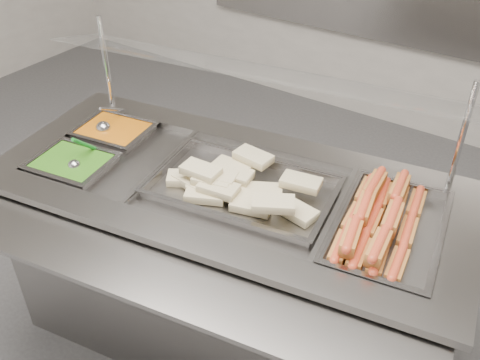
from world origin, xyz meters
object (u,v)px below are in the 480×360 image
Objects in this scene: sneeze_guard at (252,73)px; steam_counter at (230,265)px; ladle at (104,127)px; pan_hotdogs at (387,234)px; pan_wraps at (242,191)px; serving_spoon at (76,162)px.

steam_counter is at bearing -80.72° from sneeze_guard.
steam_counter is at bearing -1.52° from ladle.
pan_hotdogs is 3.05× the size of ladle.
ladle is (-0.63, 0.02, 0.41)m from steam_counter.
pan_wraps is (-0.50, -0.08, 0.01)m from pan_hotdogs.
sneeze_guard reaches higher than serving_spoon.
serving_spoon is (-0.50, -0.42, -0.32)m from sneeze_guard.
sneeze_guard is at bearing 114.63° from pan_wraps.
pan_hotdogs is 3.49× the size of serving_spoon.
ladle is at bearing -176.42° from pan_hotdogs.
sneeze_guard is 9.78× the size of serving_spoon.
sneeze_guard reaches higher than steam_counter.
ladle is 0.26m from serving_spoon.
pan_wraps is at bearing -65.37° from sneeze_guard.
steam_counter is at bearing 22.97° from serving_spoon.
sneeze_guard is at bearing 40.21° from serving_spoon.
ladle reaches higher than steam_counter.
sneeze_guard is 0.72m from serving_spoon.
pan_wraps is 3.75× the size of ladle.
steam_counter is 0.71m from serving_spoon.
ladle is (-1.19, -0.07, 0.04)m from pan_hotdogs.
pan_wraps is 0.63m from serving_spoon.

